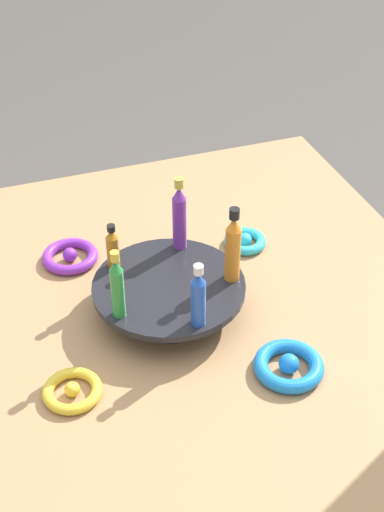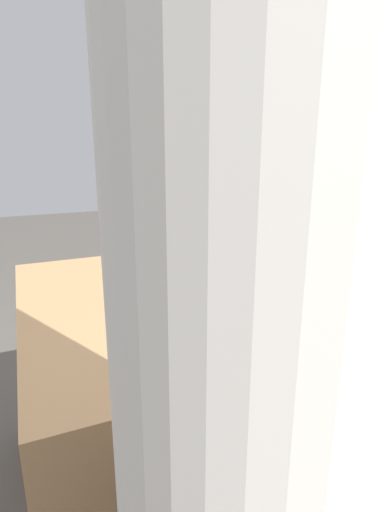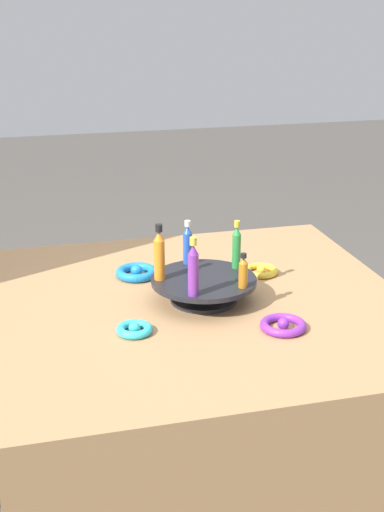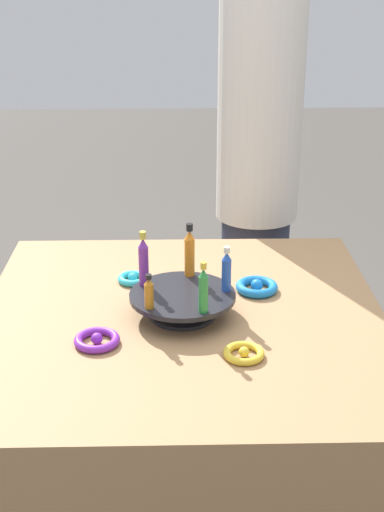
{
  "view_description": "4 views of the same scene",
  "coord_description": "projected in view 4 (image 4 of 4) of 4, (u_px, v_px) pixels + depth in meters",
  "views": [
    {
      "loc": [
        0.89,
        -0.27,
        1.54
      ],
      "look_at": [
        0.01,
        0.04,
        0.83
      ],
      "focal_mm": 50.0,
      "sensor_mm": 36.0,
      "label": 1
    },
    {
      "loc": [
        0.46,
        1.07,
        1.15
      ],
      "look_at": [
        0.0,
        0.01,
        0.83
      ],
      "focal_mm": 28.0,
      "sensor_mm": 36.0,
      "label": 2
    },
    {
      "loc": [
        -1.56,
        0.43,
        1.44
      ],
      "look_at": [
        0.01,
        0.03,
        0.83
      ],
      "focal_mm": 50.0,
      "sensor_mm": 36.0,
      "label": 3
    },
    {
      "loc": [
        -0.01,
        -1.56,
        1.54
      ],
      "look_at": [
        0.02,
        0.07,
        0.84
      ],
      "focal_mm": 50.0,
      "sensor_mm": 36.0,
      "label": 4
    }
  ],
  "objects": [
    {
      "name": "ribbon_bow_purple",
      "position": [
        97.0,
        340.0,
        1.63
      ],
      "size": [
        0.11,
        0.11,
        0.03
      ],
      "color": "purple",
      "rests_on": "party_table"
    },
    {
      "name": "ribbon_bow_blue",
      "position": [
        257.0,
        287.0,
        1.88
      ],
      "size": [
        0.11,
        0.11,
        0.03
      ],
      "color": "blue",
      "rests_on": "party_table"
    },
    {
      "name": "person_figure",
      "position": [
        258.0,
        176.0,
        2.43
      ],
      "size": [
        0.28,
        0.28,
        1.65
      ],
      "rotation": [
        0.0,
        0.0,
        -1.9
      ],
      "color": "#282D42",
      "rests_on": "ground_plane"
    },
    {
      "name": "party_table",
      "position": [
        183.0,
        433.0,
        1.9
      ],
      "size": [
        1.01,
        1.01,
        0.71
      ],
      "color": "#9E754C",
      "rests_on": "ground_plane"
    },
    {
      "name": "ribbon_bow_teal",
      "position": [
        133.0,
        278.0,
        1.94
      ],
      "size": [
        0.08,
        0.08,
        0.03
      ],
      "color": "#2DB7CC",
      "rests_on": "party_table"
    },
    {
      "name": "display_stand",
      "position": [
        183.0,
        301.0,
        1.75
      ],
      "size": [
        0.26,
        0.26,
        0.06
      ],
      "color": "black",
      "rests_on": "party_table"
    },
    {
      "name": "bottle_blue",
      "position": [
        226.0,
        271.0,
        1.73
      ],
      "size": [
        0.02,
        0.02,
        0.12
      ],
      "color": "#234CAD",
      "rests_on": "display_stand"
    },
    {
      "name": "bottle_orange",
      "position": [
        190.0,
        252.0,
        1.81
      ],
      "size": [
        0.03,
        0.03,
        0.14
      ],
      "color": "orange",
      "rests_on": "display_stand"
    },
    {
      "name": "ribbon_bow_gold",
      "position": [
        244.0,
        353.0,
        1.58
      ],
      "size": [
        0.09,
        0.09,
        0.02
      ],
      "color": "gold",
      "rests_on": "party_table"
    },
    {
      "name": "bottle_purple",
      "position": [
        144.0,
        261.0,
        1.76
      ],
      "size": [
        0.03,
        0.03,
        0.14
      ],
      "color": "#702D93",
      "rests_on": "display_stand"
    },
    {
      "name": "bottle_amber",
      "position": [
        149.0,
        293.0,
        1.65
      ],
      "size": [
        0.02,
        0.02,
        0.09
      ],
      "color": "#AD6B19",
      "rests_on": "display_stand"
    },
    {
      "name": "bottle_green",
      "position": [
        203.0,
        289.0,
        1.63
      ],
      "size": [
        0.02,
        0.02,
        0.13
      ],
      "color": "#288438",
      "rests_on": "display_stand"
    }
  ]
}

